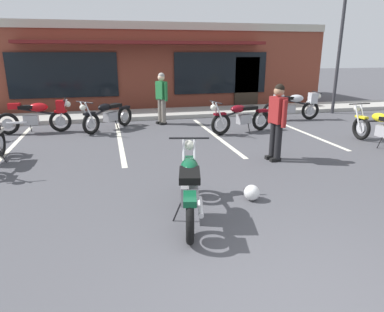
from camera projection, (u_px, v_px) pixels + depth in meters
The scene contains 14 objects.
ground_plane at pixel (203, 184), 6.37m from camera, with size 80.00×80.00×0.00m, color #47474C.
sidewalk_kerb at pixel (152, 114), 13.09m from camera, with size 22.00×1.80×0.14m, color #A8A59E.
brick_storefront_building at pixel (140, 65), 16.37m from camera, with size 15.84×6.03×3.45m.
painted_stall_lines at pixel (169, 138), 9.76m from camera, with size 8.22×4.80×0.01m.
motorcycle_foreground_classic at pixel (190, 186), 5.01m from camera, with size 0.81×2.08×0.98m.
motorcycle_red_sportbike at pixel (108, 115), 10.61m from camera, with size 1.65×1.66×0.98m.
motorcycle_black_cruiser at pixel (241, 117), 10.27m from camera, with size 2.08×0.87×0.98m.
motorcycle_silver_naked at pixel (294, 105), 12.16m from camera, with size 2.11×0.68×0.98m.
motorcycle_blue_standard at pixel (38, 115), 10.22m from camera, with size 2.11×0.66×0.98m.
motorcycle_orange_scrambler at pixel (382, 128), 8.79m from camera, with size 0.66×2.11×0.98m.
person_in_black_shirt at pixel (277, 118), 7.50m from camera, with size 0.31×0.61×1.68m.
person_in_shorts_foreground at pixel (162, 95), 11.35m from camera, with size 0.39×0.58×1.68m.
helmet_on_pavement at pixel (252, 193), 5.64m from camera, with size 0.26×0.26×0.26m.
parking_lot_lamp_post at pixel (344, 24), 12.62m from camera, with size 0.24×0.76×5.06m.
Camera 1 is at (-1.61, -2.24, 2.32)m, focal length 32.55 mm.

